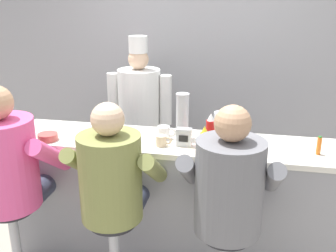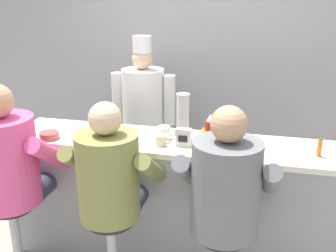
{
  "view_description": "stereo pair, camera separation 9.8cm",
  "coord_description": "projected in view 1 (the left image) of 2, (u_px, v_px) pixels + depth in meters",
  "views": [
    {
      "loc": [
        0.53,
        -2.4,
        2.04
      ],
      "look_at": [
        -0.01,
        0.25,
        1.11
      ],
      "focal_mm": 42.0,
      "sensor_mm": 36.0,
      "label": 1
    },
    {
      "loc": [
        0.62,
        -2.38,
        2.04
      ],
      "look_at": [
        -0.01,
        0.25,
        1.11
      ],
      "focal_mm": 42.0,
      "sensor_mm": 36.0,
      "label": 2
    }
  ],
  "objects": [
    {
      "name": "napkin_dispenser_chrome",
      "position": [
        184.0,
        137.0,
        2.8
      ],
      "size": [
        0.11,
        0.07,
        0.13
      ],
      "color": "silver",
      "rests_on": "diner_counter"
    },
    {
      "name": "diner_seated_pink",
      "position": [
        8.0,
        167.0,
        2.64
      ],
      "size": [
        0.66,
        0.65,
        1.49
      ],
      "color": "#B2B5BA",
      "rests_on": "ground_plane"
    },
    {
      "name": "cereal_bowl",
      "position": [
        48.0,
        137.0,
        2.92
      ],
      "size": [
        0.15,
        0.15,
        0.05
      ],
      "color": "#B24C47",
      "rests_on": "diner_counter"
    },
    {
      "name": "breakfast_plate",
      "position": [
        123.0,
        141.0,
        2.86
      ],
      "size": [
        0.27,
        0.27,
        0.05
      ],
      "color": "white",
      "rests_on": "diner_counter"
    },
    {
      "name": "diner_seated_olive",
      "position": [
        113.0,
        181.0,
        2.51
      ],
      "size": [
        0.6,
        0.6,
        1.42
      ],
      "color": "#B2B5BA",
      "rests_on": "ground_plane"
    },
    {
      "name": "cup_stack_steel",
      "position": [
        182.0,
        116.0,
        2.92
      ],
      "size": [
        0.1,
        0.1,
        0.34
      ],
      "color": "#B7BABF",
      "rests_on": "diner_counter"
    },
    {
      "name": "cook_in_whites_near",
      "position": [
        140.0,
        112.0,
        3.9
      ],
      "size": [
        0.65,
        0.41,
        1.65
      ],
      "color": "#232328",
      "rests_on": "ground_plane"
    },
    {
      "name": "water_pitcher_clear",
      "position": [
        222.0,
        125.0,
        2.96
      ],
      "size": [
        0.16,
        0.14,
        0.19
      ],
      "color": "silver",
      "rests_on": "diner_counter"
    },
    {
      "name": "coffee_mug_tan",
      "position": [
        162.0,
        141.0,
        2.8
      ],
      "size": [
        0.12,
        0.08,
        0.08
      ],
      "color": "beige",
      "rests_on": "diner_counter"
    },
    {
      "name": "diner_seated_grey",
      "position": [
        229.0,
        190.0,
        2.37
      ],
      "size": [
        0.62,
        0.62,
        1.45
      ],
      "color": "#B2B5BA",
      "rests_on": "ground_plane"
    },
    {
      "name": "mustard_bottle_yellow",
      "position": [
        204.0,
        141.0,
        2.65
      ],
      "size": [
        0.06,
        0.06,
        0.2
      ],
      "color": "yellow",
      "rests_on": "diner_counter"
    },
    {
      "name": "diner_counter",
      "position": [
        170.0,
        199.0,
        3.08
      ],
      "size": [
        2.5,
        0.55,
        0.99
      ],
      "color": "gray",
      "rests_on": "ground_plane"
    },
    {
      "name": "wall_back",
      "position": [
        197.0,
        61.0,
        4.16
      ],
      "size": [
        10.0,
        0.06,
        2.7
      ],
      "color": "#99999E",
      "rests_on": "ground_plane"
    },
    {
      "name": "coffee_mug_white",
      "position": [
        164.0,
        133.0,
        2.94
      ],
      "size": [
        0.15,
        0.1,
        0.1
      ],
      "color": "white",
      "rests_on": "diner_counter"
    },
    {
      "name": "ketchup_bottle_red",
      "position": [
        210.0,
        132.0,
        2.75
      ],
      "size": [
        0.07,
        0.07,
        0.25
      ],
      "color": "red",
      "rests_on": "diner_counter"
    },
    {
      "name": "hot_sauce_bottle_orange",
      "position": [
        319.0,
        146.0,
        2.65
      ],
      "size": [
        0.03,
        0.03,
        0.13
      ],
      "color": "orange",
      "rests_on": "diner_counter"
    }
  ]
}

